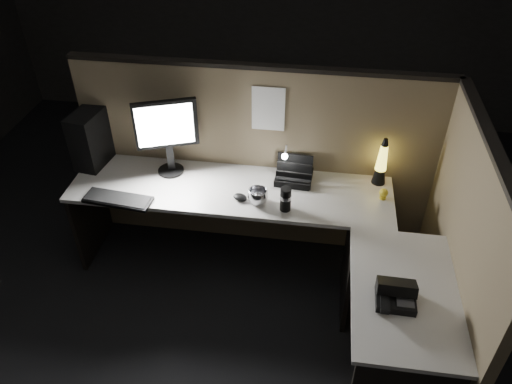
# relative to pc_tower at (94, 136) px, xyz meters

# --- Properties ---
(floor) EXTENTS (6.00, 6.00, 0.00)m
(floor) POSITION_rel_pc_tower_xyz_m (1.22, -0.82, -0.94)
(floor) COLOR black
(floor) RESTS_ON ground
(room_shell) EXTENTS (6.00, 6.00, 6.00)m
(room_shell) POSITION_rel_pc_tower_xyz_m (1.22, -0.82, 0.68)
(room_shell) COLOR silver
(room_shell) RESTS_ON ground
(partition_back) EXTENTS (2.66, 0.06, 1.50)m
(partition_back) POSITION_rel_pc_tower_xyz_m (1.22, 0.11, -0.19)
(partition_back) COLOR brown
(partition_back) RESTS_ON ground
(partition_right) EXTENTS (0.06, 1.66, 1.50)m
(partition_right) POSITION_rel_pc_tower_xyz_m (2.55, -0.72, -0.19)
(partition_right) COLOR brown
(partition_right) RESTS_ON ground
(desk) EXTENTS (2.60, 1.60, 0.73)m
(desk) POSITION_rel_pc_tower_xyz_m (1.40, -0.56, -0.36)
(desk) COLOR #B6B3AB
(desk) RESTS_ON ground
(pc_tower) EXTENTS (0.24, 0.43, 0.43)m
(pc_tower) POSITION_rel_pc_tower_xyz_m (0.00, 0.00, 0.00)
(pc_tower) COLOR black
(pc_tower) RESTS_ON desk
(monitor) EXTENTS (0.43, 0.21, 0.57)m
(monitor) POSITION_rel_pc_tower_xyz_m (0.60, -0.06, 0.13)
(monitor) COLOR black
(monitor) RESTS_ON desk
(keyboard) EXTENTS (0.49, 0.20, 0.02)m
(keyboard) POSITION_rel_pc_tower_xyz_m (0.33, -0.47, -0.20)
(keyboard) COLOR black
(keyboard) RESTS_ON desk
(mouse) EXTENTS (0.12, 0.11, 0.04)m
(mouse) POSITION_rel_pc_tower_xyz_m (1.16, -0.34, -0.19)
(mouse) COLOR black
(mouse) RESTS_ON desk
(clip_lamp) EXTENTS (0.05, 0.18, 0.23)m
(clip_lamp) POSITION_rel_pc_tower_xyz_m (1.44, -0.01, -0.08)
(clip_lamp) COLOR silver
(clip_lamp) RESTS_ON desk
(organizer) EXTENTS (0.27, 0.24, 0.20)m
(organizer) POSITION_rel_pc_tower_xyz_m (1.51, -0.05, -0.17)
(organizer) COLOR black
(organizer) RESTS_ON desk
(lava_lamp) EXTENTS (0.10, 0.10, 0.37)m
(lava_lamp) POSITION_rel_pc_tower_xyz_m (2.12, 0.00, -0.06)
(lava_lamp) COLOR black
(lava_lamp) RESTS_ON desk
(travel_mug) EXTENTS (0.08, 0.08, 0.18)m
(travel_mug) POSITION_rel_pc_tower_xyz_m (1.48, -0.40, -0.13)
(travel_mug) COLOR black
(travel_mug) RESTS_ON desk
(steel_mug) EXTENTS (0.18, 0.18, 0.11)m
(steel_mug) POSITION_rel_pc_tower_xyz_m (1.29, -0.35, -0.16)
(steel_mug) COLOR #B1B1B8
(steel_mug) RESTS_ON desk
(figurine) EXTENTS (0.06, 0.06, 0.06)m
(figurine) POSITION_rel_pc_tower_xyz_m (2.14, -0.18, -0.16)
(figurine) COLOR yellow
(figurine) RESTS_ON desk
(pinned_paper) EXTENTS (0.23, 0.00, 0.33)m
(pinned_paper) POSITION_rel_pc_tower_xyz_m (1.30, 0.08, 0.28)
(pinned_paper) COLOR white
(pinned_paper) RESTS_ON partition_back
(desk_phone) EXTENTS (0.22, 0.23, 0.13)m
(desk_phone) POSITION_rel_pc_tower_xyz_m (2.15, -1.09, -0.16)
(desk_phone) COLOR black
(desk_phone) RESTS_ON desk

